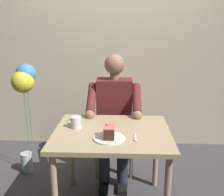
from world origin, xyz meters
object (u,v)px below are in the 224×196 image
(chair, at_px, (115,124))
(coffee_cup, at_px, (76,122))
(seated_person, at_px, (114,115))
(dessert_spoon, at_px, (135,138))
(dining_table, at_px, (112,141))
(cake_slice, at_px, (109,132))
(balloon_display, at_px, (25,91))

(chair, bearing_deg, coffee_cup, 64.58)
(seated_person, xyz_separation_m, dessert_spoon, (-0.18, 0.67, 0.06))
(dining_table, distance_m, coffee_cup, 0.34)
(chair, bearing_deg, cake_slice, 88.93)
(coffee_cup, relative_size, balloon_display, 0.10)
(coffee_cup, bearing_deg, chair, -115.42)
(chair, height_order, balloon_display, balloon_display)
(balloon_display, bearing_deg, dining_table, 149.98)
(coffee_cup, distance_m, dessert_spoon, 0.53)
(seated_person, relative_size, cake_slice, 10.15)
(seated_person, height_order, cake_slice, seated_person)
(cake_slice, bearing_deg, dessert_spoon, -177.92)
(coffee_cup, bearing_deg, seated_person, -122.87)
(dining_table, xyz_separation_m, chair, (0.00, -0.70, -0.13))
(cake_slice, bearing_deg, seated_person, -91.34)
(chair, xyz_separation_m, coffee_cup, (0.31, 0.64, 0.27))
(cake_slice, relative_size, coffee_cup, 1.05)
(seated_person, height_order, balloon_display, seated_person)
(balloon_display, bearing_deg, chair, -168.91)
(seated_person, bearing_deg, balloon_display, 0.46)
(dining_table, distance_m, chair, 0.71)
(seated_person, bearing_deg, coffee_cup, 57.13)
(seated_person, height_order, coffee_cup, seated_person)
(balloon_display, bearing_deg, dessert_spoon, 148.55)
(chair, relative_size, balloon_display, 0.76)
(dessert_spoon, height_order, balloon_display, balloon_display)
(dessert_spoon, bearing_deg, cake_slice, 2.08)
(chair, height_order, cake_slice, chair)
(cake_slice, bearing_deg, balloon_display, -37.06)
(cake_slice, xyz_separation_m, balloon_display, (0.89, -0.67, 0.13))
(coffee_cup, bearing_deg, dessert_spoon, 157.83)
(seated_person, xyz_separation_m, coffee_cup, (0.31, 0.47, 0.10))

